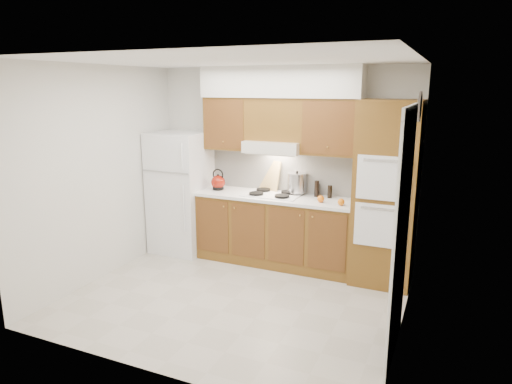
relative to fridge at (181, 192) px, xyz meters
The scene contains 26 objects.
floor 2.00m from the fridge, 39.06° to the right, with size 3.60×3.60×0.00m, color #B8AEA1.
ceiling 2.51m from the fridge, 39.06° to the right, with size 3.60×3.60×0.00m, color white.
wall_back 1.52m from the fridge, 14.37° to the left, with size 3.60×0.02×2.60m, color silver.
wall_left 1.28m from the fridge, 109.11° to the right, with size 0.02×3.00×2.60m, color silver.
wall_right 3.43m from the fridge, 19.58° to the right, with size 0.02×3.00×2.60m, color silver.
fridge is the anchor object (origin of this frame).
base_cabinets 1.49m from the fridge, ahead, with size 2.11×0.60×0.90m, color brown.
countertop 1.43m from the fridge, ahead, with size 2.13×0.62×0.04m, color white.
backsplash 1.51m from the fridge, 13.56° to the left, with size 2.11×0.03×0.56m, color white.
oven_cabinet 2.86m from the fridge, ahead, with size 0.70×0.65×2.20m, color brown.
upper_cab_left 1.22m from the fridge, 15.78° to the left, with size 0.63×0.33×0.70m, color brown.
upper_cab_right 2.35m from the fridge, ahead, with size 0.73×0.33×0.70m, color brown.
range_hood 1.56m from the fridge, ahead, with size 0.75×0.45×0.15m, color silver.
upper_cab_over_hood 1.75m from the fridge, ahead, with size 0.75×0.33×0.55m, color brown.
soffit 2.11m from the fridge, ahead, with size 2.13×0.36×0.40m, color silver.
cooktop 1.38m from the fridge, ahead, with size 0.74×0.50×0.01m, color white.
doorway 3.53m from the fridge, 25.02° to the right, with size 0.02×0.90×2.10m, color black.
wall_clock 3.49m from the fridge, 10.48° to the right, with size 0.30×0.30×0.02m, color #3F3833.
kettle 0.61m from the fridge, ahead, with size 0.19×0.19×0.19m, color maroon.
cutting_board 1.32m from the fridge, 13.94° to the left, with size 0.33×0.02×0.44m, color tan.
stock_pot 1.70m from the fridge, ahead, with size 0.24×0.24×0.25m, color #B7B7BB.
condiment_a 1.96m from the fridge, ahead, with size 0.06×0.06×0.21m, color black.
condiment_b 1.96m from the fridge, ahead, with size 0.05×0.05×0.17m, color black.
condiment_c 2.14m from the fridge, ahead, with size 0.06×0.06×0.16m, color black.
orange_near 2.35m from the fridge, ahead, with size 0.08×0.08×0.08m, color orange.
orange_far 2.08m from the fridge, ahead, with size 0.09×0.09×0.09m, color orange.
Camera 1 is at (2.14, -4.26, 2.35)m, focal length 32.00 mm.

